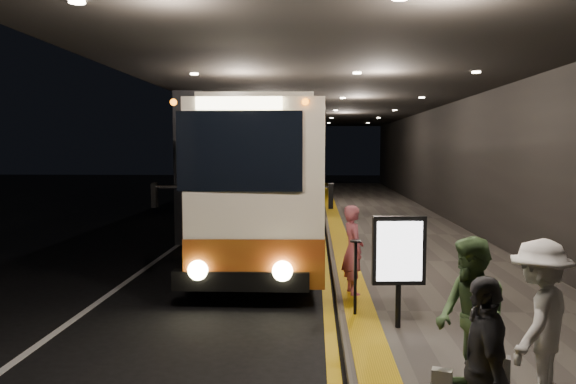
{
  "coord_description": "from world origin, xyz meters",
  "views": [
    {
      "loc": [
        2.1,
        -12.15,
        2.79
      ],
      "look_at": [
        1.45,
        1.63,
        1.7
      ],
      "focal_mm": 35.0,
      "sensor_mm": 36.0,
      "label": 1
    }
  ],
  "objects": [
    {
      "name": "ground",
      "position": [
        0.0,
        0.0,
        0.0
      ],
      "size": [
        90.0,
        90.0,
        0.0
      ],
      "primitive_type": "plane",
      "color": "black"
    },
    {
      "name": "lane_line_white",
      "position": [
        -1.8,
        5.0,
        0.01
      ],
      "size": [
        0.12,
        50.0,
        0.01
      ],
      "primitive_type": "cube",
      "color": "silver",
      "rests_on": "ground"
    },
    {
      "name": "kerb_stripe_yellow",
      "position": [
        2.35,
        5.0,
        0.01
      ],
      "size": [
        0.18,
        50.0,
        0.01
      ],
      "primitive_type": "cube",
      "color": "gold",
      "rests_on": "ground"
    },
    {
      "name": "sidewalk",
      "position": [
        4.75,
        5.0,
        0.07
      ],
      "size": [
        4.5,
        50.0,
        0.15
      ],
      "primitive_type": "cube",
      "color": "#514C44",
      "rests_on": "ground"
    },
    {
      "name": "tactile_strip",
      "position": [
        2.85,
        5.0,
        0.16
      ],
      "size": [
        0.5,
        50.0,
        0.01
      ],
      "primitive_type": "cube",
      "color": "gold",
      "rests_on": "sidewalk"
    },
    {
      "name": "terminal_wall",
      "position": [
        7.0,
        5.0,
        3.0
      ],
      "size": [
        0.1,
        50.0,
        6.0
      ],
      "primitive_type": "cube",
      "color": "black",
      "rests_on": "ground"
    },
    {
      "name": "support_columns",
      "position": [
        -1.5,
        4.0,
        2.2
      ],
      "size": [
        0.8,
        24.8,
        4.4
      ],
      "color": "black",
      "rests_on": "ground"
    },
    {
      "name": "canopy",
      "position": [
        2.5,
        5.0,
        4.6
      ],
      "size": [
        9.0,
        50.0,
        0.4
      ],
      "primitive_type": "cube",
      "color": "black",
      "rests_on": "support_columns"
    },
    {
      "name": "coach_main",
      "position": [
        0.85,
        2.9,
        1.75
      ],
      "size": [
        2.87,
        11.76,
        3.64
      ],
      "rotation": [
        0.0,
        0.0,
        0.04
      ],
      "color": "beige",
      "rests_on": "ground"
    },
    {
      "name": "coach_second",
      "position": [
        1.02,
        15.49,
        1.93
      ],
      "size": [
        3.0,
        12.82,
        4.01
      ],
      "rotation": [
        0.0,
        0.0,
        -0.03
      ],
      "color": "beige",
      "rests_on": "ground"
    },
    {
      "name": "passenger_boarding",
      "position": [
        2.8,
        -2.12,
        0.96
      ],
      "size": [
        0.5,
        0.66,
        1.61
      ],
      "primitive_type": "imported",
      "rotation": [
        0.0,
        0.0,
        1.78
      ],
      "color": "#B3535E",
      "rests_on": "sidewalk"
    },
    {
      "name": "passenger_waiting_green",
      "position": [
        3.74,
        -6.34,
        1.01
      ],
      "size": [
        0.67,
        0.92,
        1.72
      ],
      "primitive_type": "imported",
      "rotation": [
        0.0,
        0.0,
        -1.38
      ],
      "color": "#436236",
      "rests_on": "sidewalk"
    },
    {
      "name": "passenger_waiting_white",
      "position": [
        4.43,
        -6.38,
        1.0
      ],
      "size": [
        1.09,
        1.18,
        1.71
      ],
      "primitive_type": "imported",
      "rotation": [
        0.0,
        0.0,
        -2.24
      ],
      "color": "silver",
      "rests_on": "sidewalk"
    },
    {
      "name": "passenger_waiting_grey",
      "position": [
        3.52,
        -7.54,
        0.95
      ],
      "size": [
        0.54,
        0.96,
        1.59
      ],
      "primitive_type": "imported",
      "rotation": [
        0.0,
        0.0,
        -1.64
      ],
      "color": "#505155",
      "rests_on": "sidewalk"
    },
    {
      "name": "bag_polka",
      "position": [
        4.07,
        -6.11,
        0.34
      ],
      "size": [
        0.34,
        0.22,
        0.38
      ],
      "primitive_type": "cube",
      "rotation": [
        0.0,
        0.0,
        -0.3
      ],
      "color": "black",
      "rests_on": "sidewalk"
    },
    {
      "name": "bag_plain",
      "position": [
        3.48,
        -6.23,
        0.28
      ],
      "size": [
        0.24,
        0.18,
        0.27
      ],
      "primitive_type": "cube",
      "rotation": [
        0.0,
        0.0,
        -0.31
      ],
      "color": "#B1B2A7",
      "rests_on": "sidewalk"
    },
    {
      "name": "info_sign",
      "position": [
        3.34,
        -4.02,
        1.26
      ],
      "size": [
        0.78,
        0.17,
        1.65
      ],
      "rotation": [
        0.0,
        0.0,
        0.07
      ],
      "color": "black",
      "rests_on": "sidewalk"
    },
    {
      "name": "stanchion_post",
      "position": [
        2.75,
        -3.42,
        0.74
      ],
      "size": [
        0.05,
        0.05,
        1.18
      ],
      "primitive_type": "cylinder",
      "color": "black",
      "rests_on": "sidewalk"
    }
  ]
}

